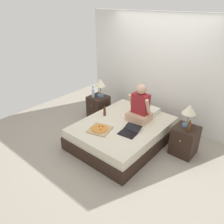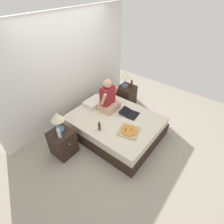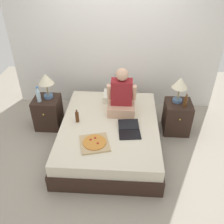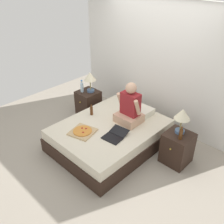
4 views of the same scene
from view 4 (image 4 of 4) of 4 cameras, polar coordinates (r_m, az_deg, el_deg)
The scene contains 14 objects.
ground_plane at distance 4.83m, azimuth -0.45°, elevation -7.45°, with size 5.93×5.93×0.00m, color #9E9384.
wall_back at distance 5.16m, azimuth 10.35°, elevation 10.61°, with size 3.93×0.12×2.50m, color silver.
bed at distance 4.69m, azimuth -0.46°, elevation -5.31°, with size 1.57×2.01×0.45m.
nightstand_left at distance 5.64m, azimuth -5.41°, elevation 2.05°, with size 0.44×0.47×0.57m.
lamp_on_left_nightstand at distance 5.38m, azimuth -5.04°, elevation 7.82°, with size 0.26×0.26×0.45m.
water_bottle at distance 5.47m, azimuth -6.88°, elevation 5.65°, with size 0.07×0.07×0.28m.
nightstand_right at distance 4.43m, azimuth 14.67°, elevation -7.97°, with size 0.44×0.47×0.57m.
lamp_on_right_nightstand at distance 4.14m, azimuth 15.77°, elevation -0.82°, with size 0.26×0.26×0.45m.
beer_bottle at distance 4.11m, azimuth 15.47°, elevation -4.86°, with size 0.06×0.06×0.23m.
pillow at distance 4.94m, azimuth 6.25°, elevation 0.52°, with size 0.52×0.34×0.12m, color silver.
person_seated at distance 4.53m, azimuth 4.07°, elevation 0.93°, with size 0.47×0.40×0.78m.
laptop at distance 4.25m, azimuth 0.59°, elevation -5.47°, with size 0.36×0.45×0.07m.
pizza_box at distance 4.39m, azimuth -6.74°, elevation -4.46°, with size 0.49×0.49×0.05m.
beer_bottle_on_bed at distance 4.84m, azimuth -4.72°, elevation 0.35°, with size 0.06×0.06×0.22m.
Camera 4 is at (2.66, -2.70, 2.99)m, focal length 40.00 mm.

